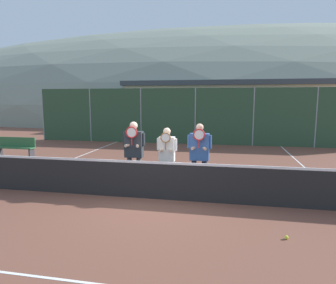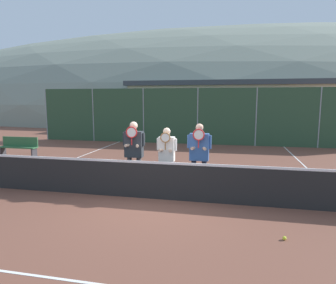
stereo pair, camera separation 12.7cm
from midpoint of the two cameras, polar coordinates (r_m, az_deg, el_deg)
The scene contains 16 objects.
ground_plane at distance 7.54m, azimuth -2.11°, elevation -10.77°, with size 120.00×120.00×0.00m, color brown.
hill_distant at distance 61.36m, azimuth 10.46°, elevation 5.78°, with size 142.67×79.26×27.74m.
clubhouse_building at distance 24.39m, azimuth 11.21°, elevation 6.81°, with size 15.22×5.50×3.80m.
fence_back at distance 16.32m, azimuth 5.88°, elevation 4.89°, with size 18.38×0.06×3.04m.
tennis_net at distance 7.40m, azimuth -2.13°, elevation -7.19°, with size 12.08×0.09×1.04m.
court_line_left_sideline at distance 11.97m, azimuth -19.79°, elevation -4.08°, with size 0.05×16.00×0.01m, color white.
court_line_right_sideline at distance 10.57m, azimuth 26.86°, elevation -6.08°, with size 0.05×16.00×0.01m, color white.
court_line_service_near at distance 4.55m, azimuth -14.04°, elevation -24.58°, with size 8.99×0.05×0.01m, color white.
player_leftmost at distance 8.13m, azimuth -6.07°, elevation -1.36°, with size 0.62×0.34×1.85m.
player_center_left at distance 7.89m, azimuth 0.21°, elevation -2.44°, with size 0.54×0.34×1.71m.
player_center_right at distance 7.76m, azimuth 6.41°, elevation -2.02°, with size 0.62×0.34×1.83m.
car_far_left at distance 20.36m, azimuth -6.60°, elevation 3.88°, with size 4.03×1.97×1.84m.
car_left_of_center at distance 19.17m, azimuth 6.34°, elevation 3.43°, with size 4.24×1.95×1.70m.
car_center at distance 19.05m, azimuth 20.42°, elevation 3.09°, with size 4.19×2.02×1.82m.
bench_courtside at distance 14.17m, azimuth -26.31°, elevation -0.72°, with size 1.68×0.36×0.85m.
tennis_ball_on_court at distance 5.89m, azimuth 21.90°, elevation -16.64°, with size 0.07×0.07×0.07m.
Camera 2 is at (1.82, -6.90, 2.45)m, focal length 32.00 mm.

